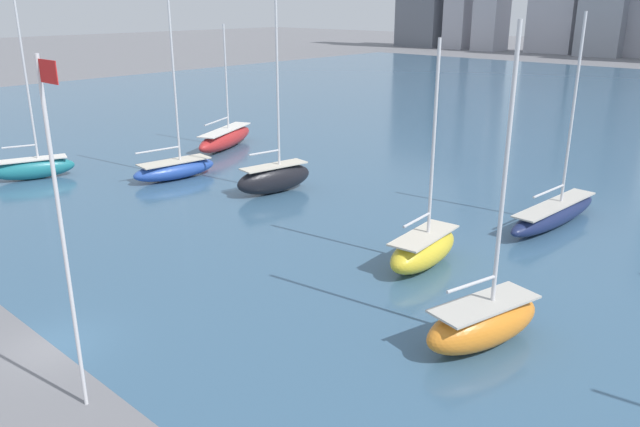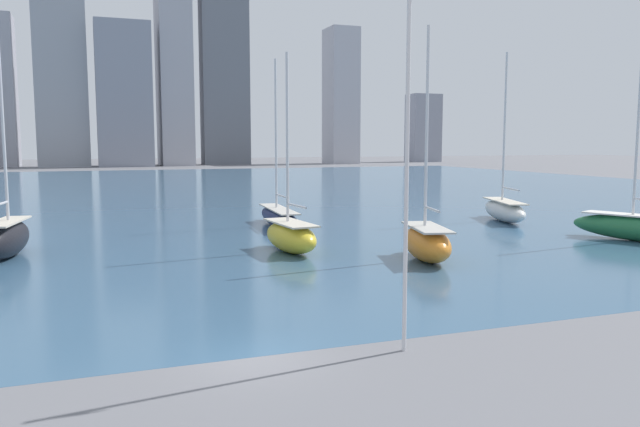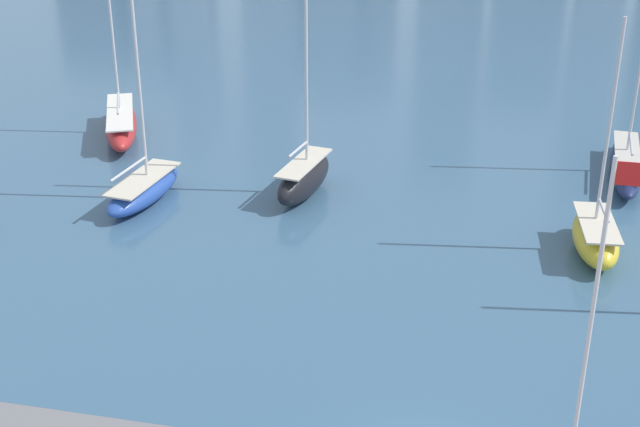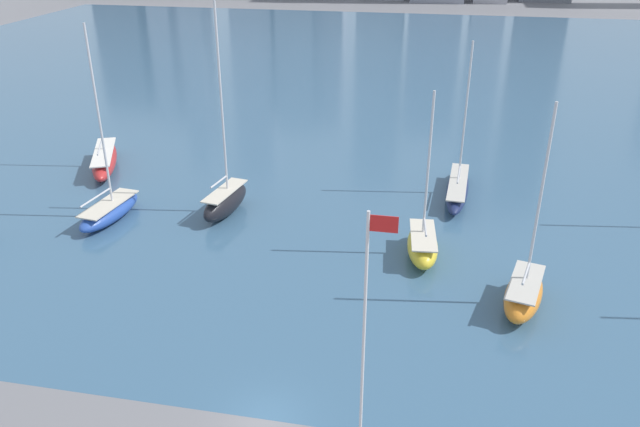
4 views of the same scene
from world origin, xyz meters
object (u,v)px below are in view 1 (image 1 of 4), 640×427
at_px(flag_pole, 63,232).
at_px(sailboat_yellow, 423,248).
at_px(sailboat_black, 274,177).
at_px(sailboat_blue, 175,168).
at_px(sailboat_orange, 483,321).
at_px(sailboat_red, 225,138).
at_px(sailboat_teal, 33,166).
at_px(sailboat_navy, 554,213).

relative_size(flag_pole, sailboat_yellow, 1.02).
height_order(flag_pole, sailboat_yellow, flag_pole).
bearing_deg(flag_pole, sailboat_yellow, 84.12).
bearing_deg(sailboat_black, sailboat_blue, -152.69).
xyz_separation_m(sailboat_blue, sailboat_orange, (31.89, -6.62, 0.18)).
relative_size(sailboat_black, sailboat_red, 1.43).
bearing_deg(sailboat_yellow, sailboat_orange, -44.31).
xyz_separation_m(sailboat_teal, sailboat_yellow, (33.93, 6.68, -0.01)).
xyz_separation_m(sailboat_orange, sailboat_yellow, (-6.57, 5.33, -0.06)).
distance_m(flag_pole, sailboat_yellow, 19.85).
relative_size(sailboat_teal, sailboat_yellow, 1.30).
bearing_deg(sailboat_navy, sailboat_yellow, -99.09).
bearing_deg(sailboat_yellow, sailboat_blue, 171.87).
bearing_deg(flag_pole, sailboat_black, 122.01).
height_order(sailboat_orange, sailboat_yellow, sailboat_orange).
relative_size(sailboat_teal, sailboat_navy, 1.19).
bearing_deg(sailboat_orange, sailboat_teal, -164.20).
bearing_deg(flag_pole, sailboat_navy, 81.56).
bearing_deg(sailboat_yellow, sailboat_black, 160.46).
distance_m(sailboat_red, sailboat_blue, 11.76).
relative_size(flag_pole, sailboat_orange, 0.93).
distance_m(sailboat_black, sailboat_navy, 20.30).
xyz_separation_m(sailboat_red, sailboat_orange, (37.79, -16.79, 0.09)).
xyz_separation_m(sailboat_blue, sailboat_yellow, (25.32, -1.28, 0.12)).
xyz_separation_m(sailboat_teal, sailboat_navy, (36.48, 18.15, -0.20)).
relative_size(sailboat_orange, sailboat_navy, 1.00).
height_order(flag_pole, sailboat_orange, sailboat_orange).
relative_size(sailboat_black, sailboat_yellow, 1.39).
height_order(sailboat_blue, sailboat_orange, sailboat_blue).
distance_m(sailboat_blue, sailboat_navy, 29.68).
distance_m(sailboat_black, sailboat_red, 16.52).
xyz_separation_m(flag_pole, sailboat_red, (-29.27, 30.38, -5.72)).
bearing_deg(sailboat_orange, sailboat_navy, 117.33).
relative_size(flag_pole, sailboat_navy, 0.93).
height_order(flag_pole, sailboat_teal, sailboat_teal).
xyz_separation_m(sailboat_black, sailboat_orange, (22.96, -9.51, -0.15)).
height_order(sailboat_red, sailboat_orange, sailboat_orange).
bearing_deg(flag_pole, sailboat_teal, 159.06).
bearing_deg(sailboat_navy, flag_pole, -94.95).
relative_size(sailboat_teal, sailboat_blue, 1.02).
distance_m(sailboat_red, sailboat_navy, 33.78).
bearing_deg(sailboat_navy, sailboat_teal, -150.07).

